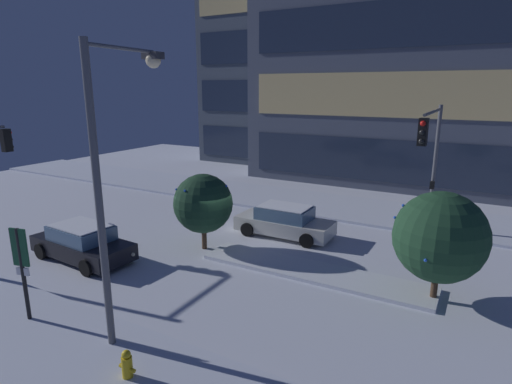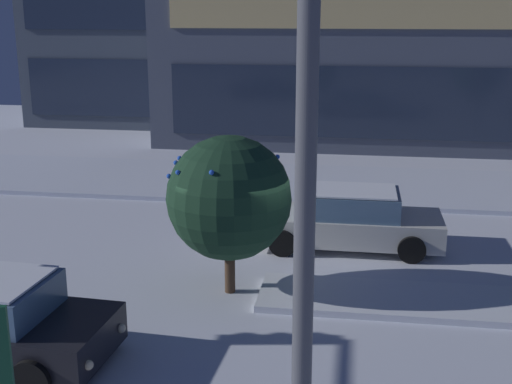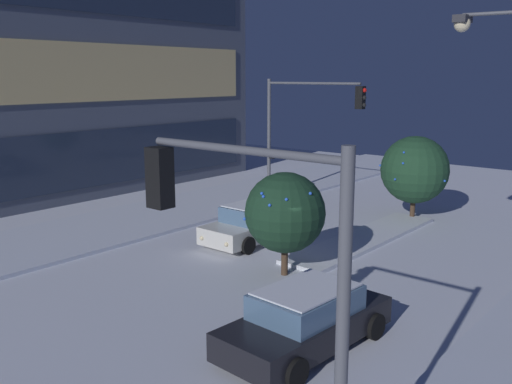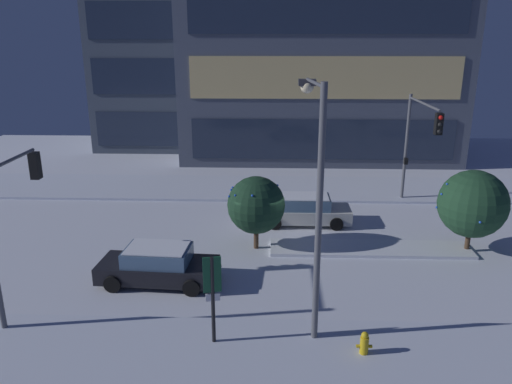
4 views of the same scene
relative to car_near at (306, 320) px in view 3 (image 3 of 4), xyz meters
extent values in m
plane|color=silver|center=(4.04, 3.60, -0.71)|extent=(52.00, 52.00, 0.00)
cube|color=silver|center=(4.04, 12.55, -0.64)|extent=(52.00, 5.20, 0.14)
cube|color=silver|center=(8.85, 3.37, -0.64)|extent=(9.00, 1.80, 0.14)
cube|color=#232D42|center=(7.95, 17.77, 1.45)|extent=(18.78, 0.10, 2.89)
cube|color=#E5C67F|center=(7.95, 17.77, 5.78)|extent=(18.78, 0.10, 2.89)
cube|color=black|center=(0.00, 0.00, -0.18)|extent=(4.70, 2.15, 0.66)
cube|color=slate|center=(0.00, 0.00, 0.43)|extent=(2.58, 1.84, 0.60)
cube|color=white|center=(0.00, 0.00, 0.76)|extent=(2.39, 1.71, 0.04)
sphere|color=#F9E5B2|center=(2.35, 0.49, -0.22)|extent=(0.16, 0.16, 0.16)
sphere|color=#F9E5B2|center=(2.27, -0.78, -0.22)|extent=(0.16, 0.16, 0.16)
cylinder|color=black|center=(1.57, 0.84, -0.38)|extent=(0.67, 0.26, 0.66)
cylinder|color=black|center=(1.45, -1.03, -0.38)|extent=(0.67, 0.26, 0.66)
cylinder|color=black|center=(-1.45, 1.03, -0.38)|extent=(0.67, 0.26, 0.66)
cylinder|color=black|center=(-1.57, -0.84, -0.38)|extent=(0.67, 0.26, 0.66)
cube|color=silver|center=(6.08, 6.64, -0.18)|extent=(4.64, 1.82, 0.66)
cube|color=slate|center=(6.08, 6.64, 0.43)|extent=(2.51, 1.63, 0.60)
cube|color=white|center=(6.08, 6.64, 0.76)|extent=(2.32, 1.53, 0.04)
sphere|color=#F9E5B2|center=(3.74, 6.03, -0.22)|extent=(0.16, 0.16, 0.16)
sphere|color=#F9E5B2|center=(3.74, 7.26, -0.22)|extent=(0.16, 0.16, 0.16)
cylinder|color=black|center=(4.55, 5.74, -0.38)|extent=(0.66, 0.22, 0.66)
cylinder|color=black|center=(4.55, 7.55, -0.38)|extent=(0.66, 0.22, 0.66)
cylinder|color=black|center=(7.62, 5.74, -0.38)|extent=(0.66, 0.22, 0.66)
cylinder|color=black|center=(7.62, 7.55, -0.38)|extent=(0.66, 0.22, 0.66)
cylinder|color=#565960|center=(-4.32, -3.54, 2.04)|extent=(0.18, 0.18, 5.50)
cylinder|color=#565960|center=(-4.32, -1.79, 4.59)|extent=(0.12, 3.51, 0.12)
cube|color=black|center=(-4.32, -0.03, 3.99)|extent=(0.32, 0.36, 1.00)
sphere|color=red|center=(-4.32, 0.16, 4.31)|extent=(0.20, 0.20, 0.20)
sphere|color=black|center=(-4.32, 0.16, 3.99)|extent=(0.20, 0.20, 0.20)
sphere|color=black|center=(-4.32, 0.16, 3.67)|extent=(0.20, 0.20, 0.20)
cylinder|color=#565960|center=(12.05, 10.75, 2.38)|extent=(0.18, 0.18, 6.18)
cylinder|color=#565960|center=(12.05, 8.18, 5.27)|extent=(0.12, 5.14, 0.12)
cube|color=black|center=(12.05, 5.61, 4.67)|extent=(0.32, 0.36, 1.00)
sphere|color=red|center=(12.05, 5.42, 4.99)|extent=(0.20, 0.20, 0.20)
sphere|color=black|center=(12.05, 5.42, 4.67)|extent=(0.20, 0.20, 0.20)
sphere|color=black|center=(12.05, 5.42, 4.35)|extent=(0.20, 0.20, 0.20)
cube|color=black|center=(12.05, 10.53, 1.69)|extent=(0.20, 0.24, 0.36)
cube|color=#333338|center=(5.50, -1.14, 7.12)|extent=(0.56, 0.36, 0.20)
sphere|color=#F9E5B2|center=(5.50, -1.14, 6.99)|extent=(0.44, 0.44, 0.44)
cylinder|color=#473323|center=(13.17, 3.39, -0.22)|extent=(0.22, 0.22, 0.99)
sphere|color=#1E4228|center=(13.17, 3.39, 1.54)|extent=(2.99, 2.99, 2.99)
sphere|color=blue|center=(12.95, 1.92, 1.24)|extent=(0.10, 0.10, 0.10)
sphere|color=blue|center=(14.37, 4.23, 1.86)|extent=(0.10, 0.10, 0.10)
sphere|color=blue|center=(13.92, 3.86, 0.32)|extent=(0.10, 0.10, 0.10)
sphere|color=blue|center=(11.95, 3.37, 2.44)|extent=(0.10, 0.10, 0.10)
sphere|color=blue|center=(11.69, 3.59, 1.29)|extent=(0.10, 0.10, 0.10)
sphere|color=blue|center=(12.45, 4.70, 1.69)|extent=(0.10, 0.10, 0.10)
sphere|color=blue|center=(11.74, 3.28, 2.01)|extent=(0.10, 0.10, 0.10)
sphere|color=blue|center=(13.89, 3.88, 0.31)|extent=(0.10, 0.10, 0.10)
cylinder|color=#473323|center=(3.70, 3.42, -0.22)|extent=(0.22, 0.22, 0.98)
sphere|color=#193823|center=(3.70, 3.42, 1.36)|extent=(2.58, 2.58, 2.58)
sphere|color=blue|center=(2.60, 3.42, 2.06)|extent=(0.10, 0.10, 0.10)
sphere|color=blue|center=(2.75, 4.30, 1.19)|extent=(0.10, 0.10, 0.10)
sphere|color=blue|center=(2.82, 2.72, 2.03)|extent=(0.10, 0.10, 0.10)
sphere|color=blue|center=(2.65, 3.52, 2.13)|extent=(0.10, 0.10, 0.10)
sphere|color=blue|center=(4.64, 3.84, 2.16)|extent=(0.10, 0.10, 0.10)
sphere|color=blue|center=(3.57, 2.38, 2.14)|extent=(0.10, 0.10, 0.10)
sphere|color=blue|center=(2.53, 3.12, 1.85)|extent=(0.10, 0.10, 0.10)
camera|label=1|loc=(14.18, -10.60, 6.23)|focal=29.24mm
camera|label=2|loc=(6.23, -9.65, 5.11)|focal=47.44mm
camera|label=3|loc=(-10.28, -7.05, 5.62)|focal=39.72mm
camera|label=4|loc=(4.42, -17.42, 8.55)|focal=34.84mm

